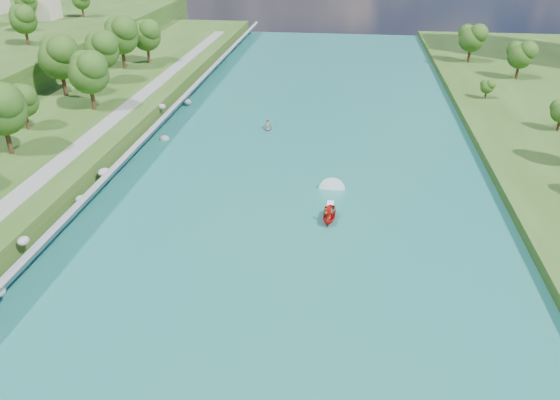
# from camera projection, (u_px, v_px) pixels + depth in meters

# --- Properties ---
(ground) EXTENTS (260.00, 260.00, 0.00)m
(ground) POSITION_uv_depth(u_px,v_px,m) (272.00, 294.00, 54.56)
(ground) COLOR #2D5119
(ground) RESTS_ON ground
(river_water) EXTENTS (55.00, 240.00, 0.10)m
(river_water) POSITION_uv_depth(u_px,v_px,m) (293.00, 202.00, 72.17)
(river_water) COLOR #1C696A
(river_water) RESTS_ON ground
(ridge_west) EXTENTS (60.00, 120.00, 9.00)m
(ridge_west) POSITION_uv_depth(u_px,v_px,m) (16.00, 41.00, 145.51)
(ridge_west) COLOR #2D5119
(ridge_west) RESTS_ON ground
(riprap_bank) EXTENTS (4.69, 236.00, 4.35)m
(riprap_bank) POSITION_uv_depth(u_px,v_px,m) (103.00, 182.00, 73.57)
(riprap_bank) COLOR slate
(riprap_bank) RESTS_ON ground
(riverside_path) EXTENTS (3.00, 200.00, 0.10)m
(riverside_path) POSITION_uv_depth(u_px,v_px,m) (56.00, 165.00, 74.22)
(riverside_path) COLOR gray
(riverside_path) RESTS_ON berm_west
(trees_east) EXTENTS (16.43, 140.66, 10.98)m
(trees_east) POSITION_uv_depth(u_px,v_px,m) (541.00, 106.00, 89.94)
(trees_east) COLOR #1B4512
(trees_east) RESTS_ON berm_east
(trees_ridge) EXTENTS (21.03, 43.08, 9.87)m
(trees_ridge) POSITION_uv_depth(u_px,v_px,m) (38.00, 9.00, 133.69)
(trees_ridge) COLOR #1B4512
(trees_ridge) RESTS_ON ridge_west
(motorboat) EXTENTS (3.60, 18.84, 2.17)m
(motorboat) POSITION_uv_depth(u_px,v_px,m) (330.00, 210.00, 68.62)
(motorboat) COLOR red
(motorboat) RESTS_ON river_water
(raft) EXTENTS (2.57, 3.27, 1.72)m
(raft) POSITION_uv_depth(u_px,v_px,m) (268.00, 127.00, 96.89)
(raft) COLOR gray
(raft) RESTS_ON river_water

